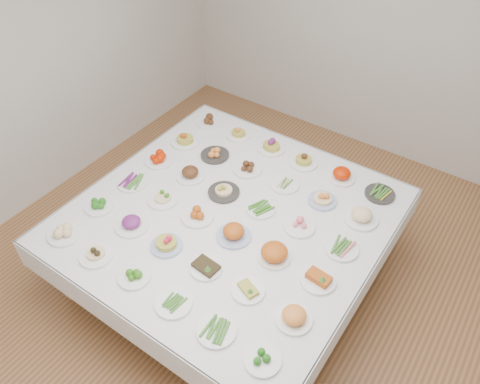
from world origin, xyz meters
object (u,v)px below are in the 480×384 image
Objects in this scene: display_table at (230,219)px; dish_18 at (159,157)px; dish_35 at (380,193)px; dish_0 at (64,231)px.

dish_18 is at bearing 168.92° from display_table.
display_table is at bearing -135.14° from dish_35.
display_table is 9.15× the size of dish_0.
dish_35 is at bearing 44.86° from display_table.
display_table is 9.37× the size of dish_18.
dish_0 is (-0.91, -0.91, 0.12)m from display_table.
display_table is 1.29m from dish_0.
dish_0 reaches higher than display_table.
dish_35 is at bearing 21.68° from dish_18.
dish_18 is at bearing -158.32° from dish_35.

